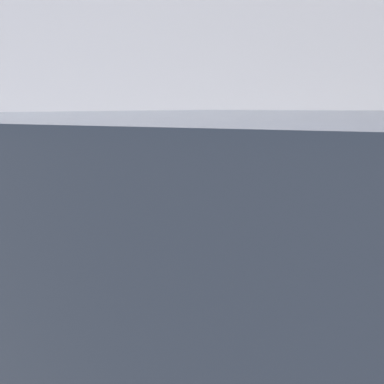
{
  "coord_description": "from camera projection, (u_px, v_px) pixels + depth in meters",
  "views": [
    {
      "loc": [
        1.77,
        -1.76,
        1.82
      ],
      "look_at": [
        0.29,
        1.11,
        1.3
      ],
      "focal_mm": 50.0,
      "sensor_mm": 36.0,
      "label": 1
    }
  ],
  "objects": [
    {
      "name": "building_facade",
      "position": [
        298.0,
        12.0,
        5.9
      ],
      "size": [
        24.0,
        0.3,
        5.72
      ],
      "color": "gray",
      "rests_on": "ground_plane"
    },
    {
      "name": "parking_meter",
      "position": [
        192.0,
        194.0,
        3.28
      ],
      "size": [
        0.23,
        0.16,
        1.54
      ],
      "color": "slate",
      "rests_on": "sidewalk"
    },
    {
      "name": "sidewalk",
      "position": [
        220.0,
        315.0,
        4.56
      ],
      "size": [
        24.0,
        2.8,
        0.12
      ],
      "color": "#ADAAA3",
      "rests_on": "ground_plane"
    }
  ]
}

